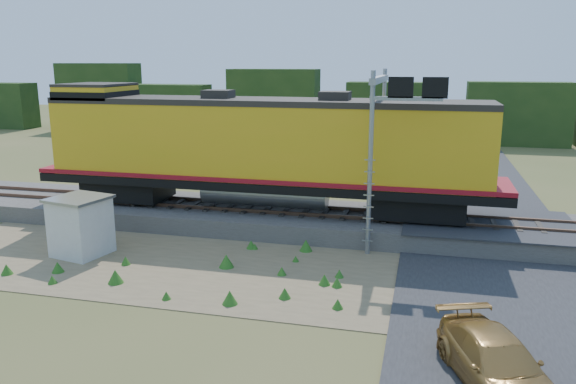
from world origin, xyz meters
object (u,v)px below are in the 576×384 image
(locomotive, at_px, (257,147))
(shed, at_px, (81,226))
(car, at_px, (497,364))
(signal_gantry, at_px, (386,114))

(locomotive, xyz_separation_m, shed, (-5.55, -5.61, -2.49))
(locomotive, bearing_deg, car, -51.04)
(signal_gantry, xyz_separation_m, car, (3.56, -10.85, -4.75))
(signal_gantry, bearing_deg, locomotive, 173.37)
(shed, height_order, signal_gantry, signal_gantry)
(locomotive, xyz_separation_m, car, (9.31, -11.51, -3.06))
(shed, distance_m, signal_gantry, 13.02)
(shed, bearing_deg, car, -9.79)
(car, bearing_deg, shed, 138.11)
(locomotive, relative_size, signal_gantry, 2.98)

